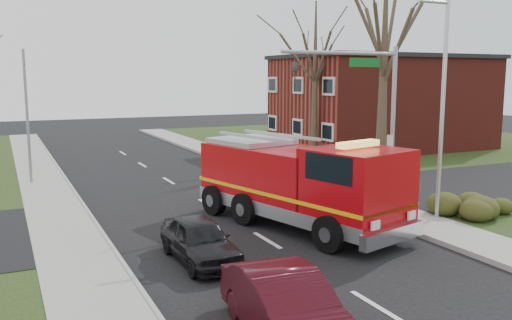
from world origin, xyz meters
name	(u,v)px	position (x,y,z in m)	size (l,w,h in m)	color
ground	(267,241)	(0.00, 0.00, 0.00)	(120.00, 120.00, 0.00)	black
sidewalk_right	(408,219)	(6.20, 0.00, 0.07)	(2.40, 80.00, 0.15)	gray
sidewalk_left	(80,265)	(-6.20, 0.00, 0.07)	(2.40, 80.00, 0.15)	gray
brick_building	(382,102)	(19.00, 18.00, 3.66)	(15.40, 10.40, 7.25)	maroon
health_center_sign	(328,152)	(10.50, 12.50, 0.88)	(0.12, 2.00, 1.40)	#4D1212
hedge_corner	(481,204)	(9.00, -1.00, 0.58)	(2.80, 2.00, 0.90)	#313714
bare_tree_near	(385,40)	(9.50, 6.00, 7.41)	(6.00, 6.00, 12.00)	#382D21
bare_tree_far	(315,63)	(11.00, 15.00, 6.49)	(5.25, 5.25, 10.50)	#382D21
traffic_signal_mast	(368,99)	(5.21, 1.50, 4.71)	(5.29, 0.18, 6.80)	gray
streetlight_pole	(441,105)	(7.14, -0.50, 4.55)	(1.48, 0.16, 8.40)	#B7BABF
utility_pole_far	(27,118)	(-6.80, 14.00, 3.50)	(0.14, 0.14, 7.00)	gray
fire_engine	(300,185)	(1.91, 1.12, 1.58)	(5.09, 9.13, 3.49)	#A9070E
parked_car_maroon	(200,240)	(-2.80, -1.01, 0.67)	(1.59, 3.95, 1.35)	black
parked_car_gray	(287,308)	(-2.83, -6.61, 0.75)	(1.58, 4.53, 1.49)	#360810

